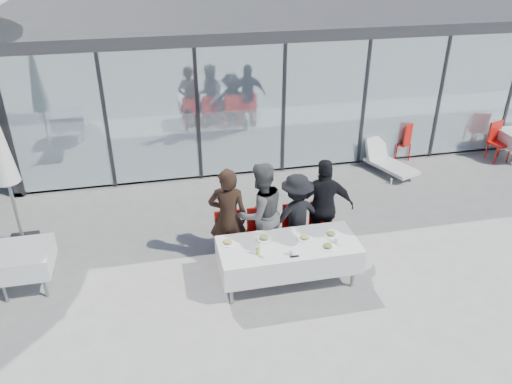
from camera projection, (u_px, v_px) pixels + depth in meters
ground at (284, 279)px, 8.37m from camera, size 90.00×90.00×0.00m
pavilion at (279, 43)px, 14.76m from camera, size 14.80×8.80×3.44m
dining_table at (288, 255)px, 8.08m from camera, size 2.26×0.96×0.75m
diner_a at (228, 217)px, 8.39m from camera, size 0.81×0.81×1.81m
diner_chair_a at (229, 236)px, 8.57m from camera, size 0.44×0.44×0.97m
diner_b at (261, 213)px, 8.49m from camera, size 1.14×1.14×1.84m
diner_chair_b at (261, 232)px, 8.67m from camera, size 0.44×0.44×0.97m
diner_c at (296, 216)px, 8.68m from camera, size 1.13×1.13×1.57m
diner_chair_c at (296, 228)px, 8.79m from camera, size 0.44×0.44×0.97m
diner_d at (324, 207)px, 8.72m from camera, size 1.21×1.21×1.80m
diner_chair_d at (322, 225)px, 8.88m from camera, size 0.44×0.44×0.97m
plate_a at (228, 242)px, 7.98m from camera, size 0.24×0.24×0.07m
plate_b at (264, 238)px, 8.08m from camera, size 0.24×0.24×0.07m
plate_c at (305, 238)px, 8.09m from camera, size 0.24×0.24×0.07m
plate_d at (331, 234)px, 8.18m from camera, size 0.24×0.24×0.07m
plate_extra at (328, 246)px, 7.87m from camera, size 0.24×0.24×0.07m
juice_bottle at (258, 250)px, 7.69m from camera, size 0.06×0.06×0.15m
drinking_glasses at (314, 246)px, 7.83m from camera, size 0.86×0.24×0.10m
folded_eyeglasses at (295, 256)px, 7.67m from camera, size 0.14×0.03×0.01m
spare_table_left at (24, 260)px, 7.93m from camera, size 0.86×0.86×0.74m
spare_chair_a at (497, 139)px, 12.42m from camera, size 0.55×0.55×0.97m
spare_chair_b at (404, 140)px, 12.40m from camera, size 0.61×0.61×0.97m
lounger at (387, 161)px, 11.97m from camera, size 1.02×1.46×0.72m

